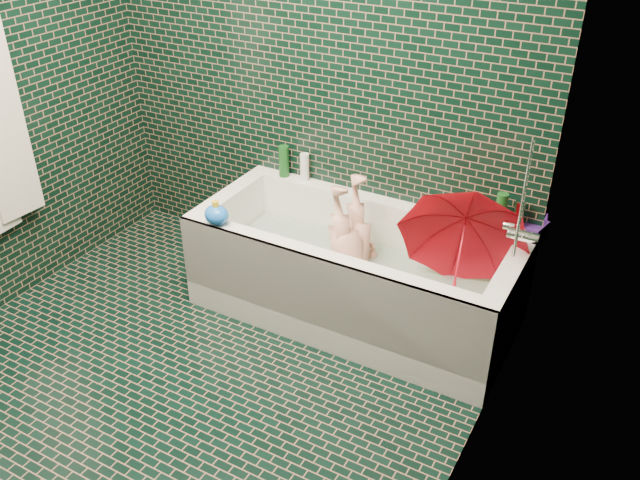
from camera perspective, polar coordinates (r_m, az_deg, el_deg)
The scene contains 18 objects.
floor at distance 3.34m, azimuth -12.49°, elevation -12.95°, with size 2.80×2.80×0.00m, color black.
wall_back at distance 3.70m, azimuth -0.38°, elevation 14.93°, with size 2.80×2.80×0.00m, color black.
wall_right at distance 2.04m, azimuth 12.27°, elevation -0.08°, with size 2.80×2.80×0.00m, color black.
bathtub at distance 3.65m, azimuth 2.82°, elevation -3.54°, with size 1.70×0.75×0.55m.
bath_mat at distance 3.69m, azimuth 2.92°, elevation -4.12°, with size 1.35×0.47×0.01m, color #50BF26.
water at distance 3.61m, azimuth 2.98°, elevation -2.25°, with size 1.48×0.53×0.00m, color silver.
faucet at distance 3.14m, azimuth 16.55°, elevation 1.01°, with size 0.18×0.19×0.55m.
child at distance 3.62m, azimuth 2.85°, elevation -1.98°, with size 0.34×0.22×0.93m, color #DF9F8B.
umbrella at distance 3.29m, azimuth 11.70°, elevation -1.08°, with size 0.61×0.61×0.53m, color red.
soap_bottle_a at distance 3.54m, azimuth 16.80°, elevation 0.37°, with size 0.09×0.09×0.23m, color white.
soap_bottle_b at distance 3.53m, azimuth 17.13°, elevation 0.25°, with size 0.09×0.10×0.21m, color #381B68.
soap_bottle_c at distance 3.57m, azimuth 15.39°, elevation 0.90°, with size 0.14×0.14×0.19m, color #154919.
bottle_right_tall at distance 3.48m, azimuth 14.95°, elevation 2.18°, with size 0.06×0.06×0.22m, color #154919.
bottle_right_pump at distance 3.50m, azimuth 16.34°, elevation 1.81°, with size 0.05×0.05×0.19m, color silver.
bottle_left_tall at distance 3.96m, azimuth -3.06°, elevation 6.64°, with size 0.06×0.06×0.19m, color #154919.
bottle_left_short at distance 3.92m, azimuth -1.31°, elevation 6.17°, with size 0.05×0.05×0.16m, color white.
rubber_duck at distance 3.55m, azimuth 13.47°, elevation 1.72°, with size 0.11×0.08×0.09m.
bath_toy at distance 3.50m, azimuth -8.71°, elevation 2.14°, with size 0.15×0.13×0.13m.
Camera 1 is at (1.75, -1.70, 2.28)m, focal length 38.00 mm.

